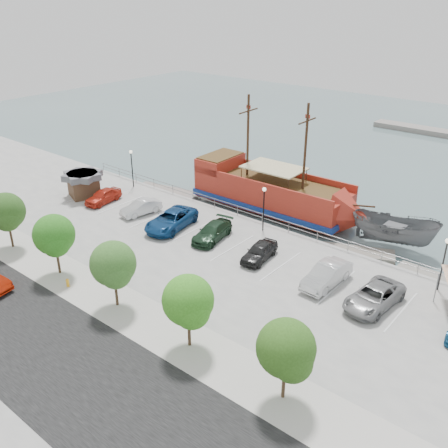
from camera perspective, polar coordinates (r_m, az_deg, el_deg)
The scene contains 26 objects.
ground at distance 42.55m, azimuth -0.66°, elevation -4.91°, with size 160.00×160.00×0.00m, color slate.
street at distance 33.51m, azimuth -19.05°, elevation -13.85°, with size 100.00×8.00×0.04m, color black.
sidewalk at distance 36.12m, azimuth -11.04°, elevation -9.62°, with size 100.00×4.00×0.05m, color #BDB6AA.
seawall_railing at distance 47.41m, azimuth 5.38°, elevation 0.38°, with size 50.00×0.06×1.00m.
pirate_ship at distance 51.76m, azimuth 6.72°, elevation 3.19°, with size 19.76×5.88×12.41m.
patrol_boat at distance 47.47m, azimuth 18.87°, elevation -0.96°, with size 2.92×7.76×3.00m, color slate.
dock_west at distance 58.00m, azimuth -6.50°, elevation 3.71°, with size 7.78×2.22×0.44m, color gray.
dock_mid at distance 45.80m, azimuth 14.34°, elevation -3.13°, with size 7.43×2.12×0.42m, color gray.
dock_east at distance 43.70m, azimuth 23.60°, elevation -6.08°, with size 7.29×2.08×0.42m, color gray.
shed at distance 55.97m, azimuth -15.78°, elevation 4.47°, with size 4.14×4.14×2.64m.
fire_hydrant at distance 39.59m, azimuth -17.44°, elevation -6.39°, with size 0.25×0.25×0.71m.
lamp_post_left at distance 56.93m, azimuth -10.52°, elevation 7.00°, with size 0.36×0.36×4.28m.
lamp_post_mid at distance 45.45m, azimuth 4.58°, elevation 2.61°, with size 0.36×0.36×4.28m.
lamp_post_right at distance 39.56m, azimuth 23.92°, elevation -3.27°, with size 0.36×0.36×4.28m.
tree_b at distance 45.85m, azimuth -23.62°, elevation 1.16°, with size 3.30×3.20×5.00m.
tree_c at distance 40.15m, azimuth -18.82°, elevation -1.38°, with size 3.30×3.20×5.00m.
tree_d at distance 34.93m, azimuth -12.49°, elevation -4.70°, with size 3.30×3.20×5.00m.
tree_e at distance 30.43m, azimuth -4.02°, elevation -8.99°, with size 3.30×3.20×5.00m.
tree_f at distance 27.02m, azimuth 7.27°, elevation -14.24°, with size 3.30×3.20×5.00m.
parked_car_a at distance 53.84m, azimuth -13.64°, elevation 3.12°, with size 1.73×4.30×1.46m, color red.
parked_car_b at distance 50.30m, azimuth -9.48°, elevation 1.86°, with size 1.47×4.23×1.39m, color silver.
parked_car_c at distance 46.89m, azimuth -6.06°, elevation 0.47°, with size 2.77×6.00×1.67m, color navy.
parked_car_d at distance 44.60m, azimuth -1.36°, elevation -0.91°, with size 2.02×4.96×1.44m, color #19331F.
parked_car_e at distance 41.42m, azimuth 4.06°, elevation -3.15°, with size 1.70×4.23×1.44m, color black.
parked_car_f at distance 38.64m, azimuth 11.64°, elevation -5.73°, with size 1.75×5.01×1.65m, color silver.
parked_car_g at distance 37.05m, azimuth 16.78°, elevation -7.96°, with size 2.52×5.46×1.52m, color gray.
Camera 1 is at (23.65, -28.16, 20.41)m, focal length 40.00 mm.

